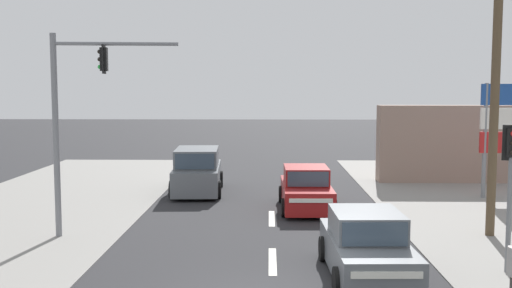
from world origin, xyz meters
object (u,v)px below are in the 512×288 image
(sedan_kerbside_parked, at_px, (366,247))
(pedestal_signal_right_kerb, at_px, (511,173))
(suv_oncoming_near, at_px, (197,172))
(sedan_crossing_left, at_px, (306,190))
(traffic_signal_mast, at_px, (74,108))
(utility_pole_midground_right, at_px, (492,44))
(shopping_plaza_sign, at_px, (507,124))

(sedan_kerbside_parked, bearing_deg, pedestal_signal_right_kerb, 5.79)
(suv_oncoming_near, bearing_deg, sedan_crossing_left, -37.06)
(traffic_signal_mast, distance_m, sedan_crossing_left, 8.79)
(sedan_crossing_left, distance_m, suv_oncoming_near, 5.47)
(utility_pole_midground_right, relative_size, pedestal_signal_right_kerb, 2.99)
(pedestal_signal_right_kerb, bearing_deg, traffic_signal_mast, 163.99)
(pedestal_signal_right_kerb, distance_m, shopping_plaza_sign, 10.46)
(sedan_crossing_left, bearing_deg, pedestal_signal_right_kerb, -59.67)
(sedan_crossing_left, bearing_deg, suv_oncoming_near, 142.94)
(shopping_plaza_sign, height_order, sedan_kerbside_parked, shopping_plaza_sign)
(sedan_crossing_left, bearing_deg, shopping_plaza_sign, 15.87)
(traffic_signal_mast, xyz_separation_m, sedan_kerbside_parked, (8.00, -3.63, -3.13))
(utility_pole_midground_right, height_order, sedan_crossing_left, utility_pole_midground_right)
(shopping_plaza_sign, distance_m, sedan_crossing_left, 8.71)
(pedestal_signal_right_kerb, bearing_deg, suv_oncoming_near, 129.06)
(pedestal_signal_right_kerb, xyz_separation_m, suv_oncoming_near, (-8.73, 10.76, -1.53))
(sedan_kerbside_parked, distance_m, suv_oncoming_near, 12.31)
(shopping_plaza_sign, bearing_deg, utility_pole_midground_right, -115.56)
(traffic_signal_mast, bearing_deg, utility_pole_midground_right, 1.58)
(traffic_signal_mast, xyz_separation_m, sedan_crossing_left, (7.07, 4.18, -3.13))
(traffic_signal_mast, distance_m, shopping_plaza_sign, 16.50)
(suv_oncoming_near, bearing_deg, traffic_signal_mast, -109.86)
(shopping_plaza_sign, distance_m, suv_oncoming_near, 12.66)
(utility_pole_midground_right, xyz_separation_m, traffic_signal_mast, (-12.21, -0.34, -1.86))
(utility_pole_midground_right, relative_size, traffic_signal_mast, 1.77)
(traffic_signal_mast, bearing_deg, suv_oncoming_near, 70.14)
(pedestal_signal_right_kerb, height_order, sedan_crossing_left, pedestal_signal_right_kerb)
(utility_pole_midground_right, xyz_separation_m, suv_oncoming_near, (-9.51, 7.14, -4.81))
(sedan_kerbside_parked, distance_m, sedan_crossing_left, 7.87)
(traffic_signal_mast, bearing_deg, pedestal_signal_right_kerb, -16.01)
(shopping_plaza_sign, height_order, suv_oncoming_near, shopping_plaza_sign)
(utility_pole_midground_right, bearing_deg, traffic_signal_mast, -178.42)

